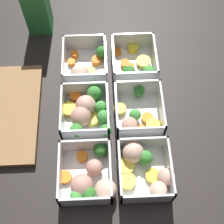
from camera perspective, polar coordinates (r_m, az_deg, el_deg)
name	(u,v)px	position (r m, az deg, el deg)	size (l,w,h in m)	color
ground_plane	(112,116)	(0.79, 0.00, -0.71)	(4.00, 4.00, 0.00)	#282321
container_near_left	(144,168)	(0.72, 5.94, -10.21)	(0.15, 0.13, 0.06)	white
container_near_center	(137,113)	(0.78, 4.61, -0.18)	(0.14, 0.12, 0.06)	white
container_near_right	(135,63)	(0.86, 4.14, 8.89)	(0.14, 0.12, 0.06)	white
container_far_left	(90,179)	(0.71, -4.09, -12.07)	(0.14, 0.14, 0.06)	white
container_far_center	(87,112)	(0.77, -4.62, 0.04)	(0.14, 0.12, 0.06)	white
container_far_right	(85,65)	(0.85, -4.93, 8.51)	(0.14, 0.12, 0.06)	white
juice_carton	(35,2)	(0.93, -13.87, 18.99)	(0.07, 0.07, 0.20)	green
cutting_board	(3,114)	(0.83, -19.23, -0.27)	(0.28, 0.18, 0.02)	olive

